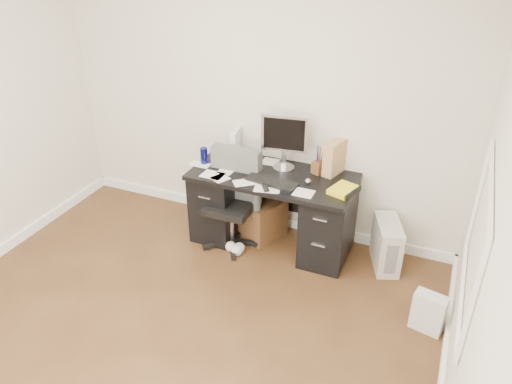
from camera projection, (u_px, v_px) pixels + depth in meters
The scene contains 18 objects.
ground at pixel (153, 352), 3.69m from camera, with size 4.00×4.00×0.00m, color #412614.
room_shell at pixel (131, 145), 2.89m from camera, with size 4.02×4.02×2.71m.
desk at pixel (272, 207), 4.72m from camera, with size 1.50×0.70×0.75m.
loose_papers at pixel (250, 173), 4.57m from camera, with size 1.10×0.60×0.00m, color silver, non-canonical shape.
lcd_monitor at pixel (284, 142), 4.52m from camera, with size 0.43×0.24×0.54m, color #B4B4B8, non-canonical shape.
keyboard at pixel (272, 182), 4.40m from camera, with size 0.47×0.16×0.03m, color black.
computer_mouse at pixel (308, 181), 4.37m from camera, with size 0.06×0.06×0.06m, color #B4B4B8.
travel_mug at pixel (204, 156), 4.72m from camera, with size 0.07×0.07×0.16m, color navy.
white_binder at pixel (236, 144), 4.81m from camera, with size 0.11×0.24×0.28m, color silver.
magazine_file at pixel (335, 157), 4.50m from camera, with size 0.13×0.27×0.31m, color #A87A51.
pen_cup at pixel (319, 160), 4.50m from camera, with size 0.11×0.11×0.28m, color #513317, non-canonical shape.
yellow_book at pixel (344, 190), 4.25m from camera, with size 0.19×0.25×0.04m, color yellow.
paper_remote at pixel (267, 187), 4.31m from camera, with size 0.23×0.18×0.02m, color silver, non-canonical shape.
office_chair at pixel (231, 201), 4.66m from camera, with size 0.54×0.54×0.96m, color #505351, non-canonical shape.
pc_tower at pixel (386, 244), 4.49m from camera, with size 0.20×0.45×0.45m, color beige.
shopping_bag at pixel (428, 313), 3.81m from camera, with size 0.24×0.17×0.33m, color silver.
wicker_basket at pixel (260, 217), 4.95m from camera, with size 0.39×0.39×0.39m, color #482E15.
desk_printer at pixel (243, 218), 5.12m from camera, with size 0.34×0.28×0.20m, color slate.
Camera 1 is at (1.73, -2.13, 2.83)m, focal length 35.00 mm.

